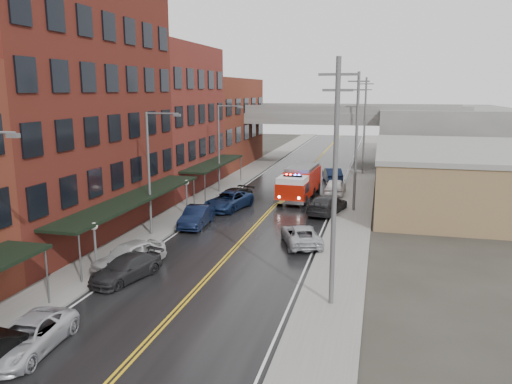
# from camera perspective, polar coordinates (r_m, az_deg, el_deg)

# --- Properties ---
(road) EXTENTS (11.00, 160.00, 0.02)m
(road) POSITION_cam_1_polar(r_m,az_deg,el_deg) (40.79, 0.52, -3.31)
(road) COLOR black
(road) RESTS_ON ground
(sidewalk_left) EXTENTS (3.00, 160.00, 0.15)m
(sidewalk_left) POSITION_cam_1_polar(r_m,az_deg,el_deg) (43.01, -8.99, -2.58)
(sidewalk_left) COLOR slate
(sidewalk_left) RESTS_ON ground
(sidewalk_right) EXTENTS (3.00, 160.00, 0.15)m
(sidewalk_right) POSITION_cam_1_polar(r_m,az_deg,el_deg) (39.77, 10.83, -3.82)
(sidewalk_right) COLOR slate
(sidewalk_right) RESTS_ON ground
(curb_left) EXTENTS (0.30, 160.00, 0.15)m
(curb_left) POSITION_cam_1_polar(r_m,az_deg,el_deg) (42.41, -6.93, -2.72)
(curb_left) COLOR gray
(curb_left) RESTS_ON ground
(curb_right) EXTENTS (0.30, 160.00, 0.15)m
(curb_right) POSITION_cam_1_polar(r_m,az_deg,el_deg) (39.88, 8.45, -3.69)
(curb_right) COLOR gray
(curb_right) RESTS_ON ground
(brick_building_b) EXTENTS (9.00, 20.00, 18.00)m
(brick_building_b) POSITION_cam_1_polar(r_m,az_deg,el_deg) (38.59, -21.89, 8.54)
(brick_building_b) COLOR #4F1B14
(brick_building_b) RESTS_ON ground
(brick_building_c) EXTENTS (9.00, 15.00, 15.00)m
(brick_building_c) POSITION_cam_1_polar(r_m,az_deg,el_deg) (53.84, -10.80, 8.21)
(brick_building_c) COLOR maroon
(brick_building_c) RESTS_ON ground
(brick_building_far) EXTENTS (9.00, 20.00, 12.00)m
(brick_building_far) POSITION_cam_1_polar(r_m,az_deg,el_deg) (70.18, -4.74, 7.90)
(brick_building_far) COLOR #5F2719
(brick_building_far) RESTS_ON ground
(tan_building) EXTENTS (14.00, 22.00, 5.00)m
(tan_building) POSITION_cam_1_polar(r_m,az_deg,el_deg) (49.46, 21.74, 1.46)
(tan_building) COLOR olive
(tan_building) RESTS_ON ground
(right_far_block) EXTENTS (18.00, 30.00, 8.00)m
(right_far_block) POSITION_cam_1_polar(r_m,az_deg,el_deg) (79.09, 20.49, 6.17)
(right_far_block) COLOR slate
(right_far_block) RESTS_ON ground
(awning_1) EXTENTS (2.60, 18.00, 3.09)m
(awning_1) POSITION_cam_1_polar(r_m,az_deg,el_deg) (36.28, -13.70, -0.70)
(awning_1) COLOR black
(awning_1) RESTS_ON ground
(awning_2) EXTENTS (2.60, 13.00, 3.09)m
(awning_2) POSITION_cam_1_polar(r_m,az_deg,el_deg) (52.14, -4.79, 3.28)
(awning_2) COLOR black
(awning_2) RESTS_ON ground
(globe_lamp_1) EXTENTS (0.44, 0.44, 3.12)m
(globe_lamp_1) POSITION_cam_1_polar(r_m,az_deg,el_deg) (30.04, -17.97, -4.82)
(globe_lamp_1) COLOR #59595B
(globe_lamp_1) RESTS_ON ground
(globe_lamp_2) EXTENTS (0.44, 0.44, 3.12)m
(globe_lamp_2) POSITION_cam_1_polar(r_m,az_deg,el_deg) (42.18, -7.96, 0.29)
(globe_lamp_2) COLOR #59595B
(globe_lamp_2) RESTS_ON ground
(street_lamp_1) EXTENTS (2.64, 0.22, 9.00)m
(street_lamp_1) POSITION_cam_1_polar(r_m,az_deg,el_deg) (36.35, -11.82, 2.93)
(street_lamp_1) COLOR #59595B
(street_lamp_1) RESTS_ON ground
(street_lamp_2) EXTENTS (2.64, 0.22, 9.00)m
(street_lamp_2) POSITION_cam_1_polar(r_m,az_deg,el_deg) (51.10, -4.01, 5.61)
(street_lamp_2) COLOR #59595B
(street_lamp_2) RESTS_ON ground
(utility_pole_0) EXTENTS (1.80, 0.24, 12.00)m
(utility_pole_0) POSITION_cam_1_polar(r_m,az_deg,el_deg) (23.79, 9.00, 1.26)
(utility_pole_0) COLOR #59595B
(utility_pole_0) RESTS_ON ground
(utility_pole_1) EXTENTS (1.80, 0.24, 12.00)m
(utility_pole_1) POSITION_cam_1_polar(r_m,az_deg,el_deg) (43.57, 11.40, 5.85)
(utility_pole_1) COLOR #59595B
(utility_pole_1) RESTS_ON ground
(utility_pole_2) EXTENTS (1.80, 0.24, 12.00)m
(utility_pole_2) POSITION_cam_1_polar(r_m,az_deg,el_deg) (63.49, 12.30, 7.56)
(utility_pole_2) COLOR #59595B
(utility_pole_2) RESTS_ON ground
(overpass) EXTENTS (40.00, 10.00, 7.50)m
(overpass) POSITION_cam_1_polar(r_m,az_deg,el_deg) (71.07, 6.63, 7.89)
(overpass) COLOR slate
(overpass) RESTS_ON ground
(fire_truck) EXTENTS (3.84, 8.66, 3.10)m
(fire_truck) POSITION_cam_1_polar(r_m,az_deg,el_deg) (48.76, 4.98, 1.14)
(fire_truck) COLOR #A91607
(fire_truck) RESTS_ON ground
(parked_car_left_2) EXTENTS (2.57, 4.98, 1.34)m
(parked_car_left_2) POSITION_cam_1_polar(r_m,az_deg,el_deg) (23.05, -24.65, -14.81)
(parked_car_left_2) COLOR #B3B4BC
(parked_car_left_2) RESTS_ON ground
(parked_car_left_3) EXTENTS (3.14, 5.03, 1.36)m
(parked_car_left_3) POSITION_cam_1_polar(r_m,az_deg,el_deg) (29.28, -14.62, -8.41)
(parked_car_left_3) COLOR #27272A
(parked_car_left_3) RESTS_ON ground
(parked_car_left_4) EXTENTS (3.46, 5.22, 1.65)m
(parked_car_left_4) POSITION_cam_1_polar(r_m,az_deg,el_deg) (30.85, -14.30, -7.07)
(parked_car_left_4) COLOR silver
(parked_car_left_4) RESTS_ON ground
(parked_car_left_5) EXTENTS (1.94, 4.93, 1.60)m
(parked_car_left_5) POSITION_cam_1_polar(r_m,az_deg,el_deg) (39.28, -6.80, -2.79)
(parked_car_left_5) COLOR black
(parked_car_left_5) RESTS_ON ground
(parked_car_left_6) EXTENTS (3.78, 6.13, 1.59)m
(parked_car_left_6) POSITION_cam_1_polar(r_m,az_deg,el_deg) (44.56, -3.16, -1.00)
(parked_car_left_6) COLOR #132347
(parked_car_left_6) RESTS_ON ground
(parked_car_left_7) EXTENTS (3.58, 5.57, 1.50)m
(parked_car_left_7) POSITION_cam_1_polar(r_m,az_deg,el_deg) (46.11, -2.77, -0.62)
(parked_car_left_7) COLOR black
(parked_car_left_7) RESTS_ON ground
(parked_car_right_0) EXTENTS (3.83, 5.48, 1.39)m
(parked_car_right_0) POSITION_cam_1_polar(r_m,az_deg,el_deg) (34.59, 5.15, -4.93)
(parked_car_right_0) COLOR #A7A9AF
(parked_car_right_0) RESTS_ON ground
(parked_car_right_1) EXTENTS (3.47, 5.99, 1.63)m
(parked_car_right_1) POSITION_cam_1_polar(r_m,az_deg,el_deg) (43.43, 8.13, -1.41)
(parked_car_right_1) COLOR #252528
(parked_car_right_1) RESTS_ON ground
(parked_car_right_2) EXTENTS (2.01, 4.90, 1.66)m
(parked_car_right_2) POSITION_cam_1_polar(r_m,az_deg,el_deg) (51.23, 9.05, 0.58)
(parked_car_right_2) COLOR white
(parked_car_right_2) RESTS_ON ground
(parked_car_right_3) EXTENTS (2.94, 5.31, 1.66)m
(parked_car_right_3) POSITION_cam_1_polar(r_m,az_deg,el_deg) (58.61, 8.70, 1.97)
(parked_car_right_3) COLOR black
(parked_car_right_3) RESTS_ON ground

